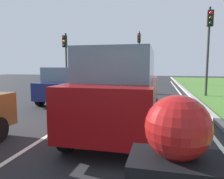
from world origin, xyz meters
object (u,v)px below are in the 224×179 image
(traffic_light_near_right, at_px, (209,37))
(traffic_light_far_median, at_px, (139,49))
(car_suv_ahead, at_px, (120,91))
(traffic_light_overhead_left, at_px, (65,51))
(car_hatchback_far, at_px, (66,85))

(traffic_light_near_right, height_order, traffic_light_far_median, traffic_light_far_median)
(traffic_light_far_median, bearing_deg, car_suv_ahead, -86.43)
(traffic_light_overhead_left, bearing_deg, car_suv_ahead, -58.10)
(car_hatchback_far, bearing_deg, car_suv_ahead, -48.58)
(car_suv_ahead, distance_m, traffic_light_near_right, 8.99)
(traffic_light_near_right, xyz_separation_m, traffic_light_far_median, (-4.85, 8.74, 0.08))
(car_hatchback_far, height_order, traffic_light_near_right, traffic_light_near_right)
(car_suv_ahead, distance_m, traffic_light_far_median, 16.74)
(car_suv_ahead, xyz_separation_m, traffic_light_far_median, (-1.03, 16.52, 2.45))
(traffic_light_overhead_left, height_order, traffic_light_far_median, traffic_light_far_median)
(traffic_light_overhead_left, relative_size, traffic_light_far_median, 0.82)
(car_hatchback_far, bearing_deg, traffic_light_overhead_left, 116.44)
(car_hatchback_far, bearing_deg, traffic_light_far_median, 79.95)
(car_suv_ahead, bearing_deg, traffic_light_overhead_left, 122.33)
(traffic_light_far_median, bearing_deg, traffic_light_overhead_left, -128.08)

